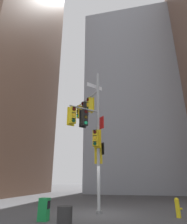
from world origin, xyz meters
The scene contains 6 objects.
ground centered at (0.00, 0.00, 0.00)m, with size 120.00×120.00×0.00m, color #474749.
building_mid_block centered at (3.20, 21.87, 14.71)m, with size 16.08×16.08×29.41m, color #9399A3.
signal_pole_assembly centered at (-0.65, 0.27, 5.24)m, with size 2.54×4.06×8.79m.
fire_hydrant centered at (4.05, -0.27, 0.48)m, with size 0.33×0.23×0.91m.
newspaper_box centered at (-2.09, -2.45, 0.48)m, with size 0.45×0.36×0.96m.
trash_bin centered at (-0.44, -4.19, 0.43)m, with size 0.55×0.55×0.86m, color #2D2D2D.
Camera 1 is at (2.22, -11.41, 1.76)m, focal length 30.42 mm.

